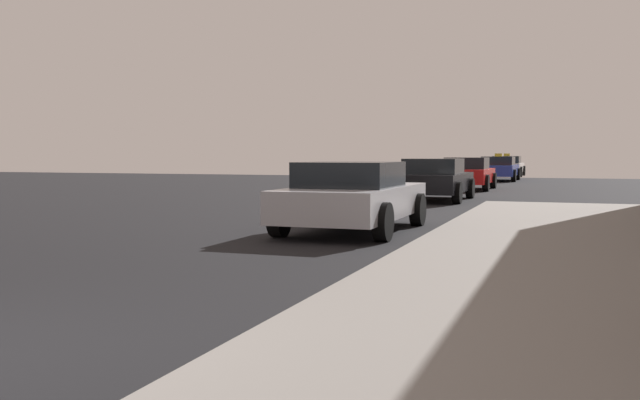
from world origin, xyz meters
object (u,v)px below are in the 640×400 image
car_silver (353,196)px  car_blue (498,168)px  car_black (435,179)px  car_red (467,173)px  car_white (507,166)px

car_silver → car_blue: (0.09, 25.73, 0.00)m
car_black → car_red: same height
car_black → car_blue: car_blue is taller
car_blue → car_white: (-0.24, 7.76, 0.00)m
car_black → car_red: size_ratio=1.03×
car_black → car_white: bearing=89.9°
car_silver → car_black: size_ratio=1.01×
car_black → car_silver: bearing=-88.8°
car_black → car_red: 6.86m
car_black → car_white: 24.46m
car_red → car_black: bearing=-90.2°
car_silver → car_red: (-0.15, 15.89, -0.00)m
car_silver → car_white: bearing=90.3°
car_black → car_blue: size_ratio=0.91×
car_silver → car_white: (-0.16, 33.49, 0.00)m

